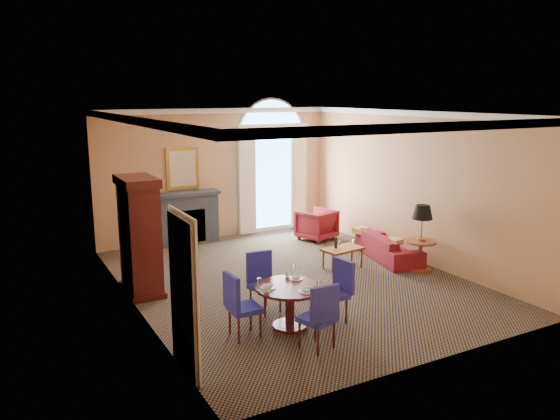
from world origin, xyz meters
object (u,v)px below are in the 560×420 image
dining_table (290,297)px  coffee_table (343,249)px  armoire (140,238)px  side_table (422,229)px  sofa (389,246)px  armchair (316,225)px

dining_table → coffee_table: bearing=40.4°
armoire → coffee_table: 4.10m
dining_table → side_table: bearing=17.6°
sofa → side_table: 1.10m
armchair → side_table: (0.57, -3.07, 0.49)m
armoire → sofa: armoire is taller
armoire → sofa: (5.27, -0.53, -0.74)m
dining_table → side_table: side_table is taller
dining_table → sofa: bearing=29.8°
dining_table → coffee_table: dining_table is taller
coffee_table → armchair: bearing=62.7°
dining_table → sofa: dining_table is taller
sofa → armoire: bearing=96.5°
armoire → armchair: size_ratio=2.56×
side_table → armoire: bearing=164.7°
dining_table → armchair: dining_table is taller
sofa → armchair: bearing=25.7°
coffee_table → armoire: bearing=163.1°
armoire → dining_table: armoire is taller
armoire → dining_table: size_ratio=1.98×
sofa → armchair: armchair is taller
armoire → side_table: size_ratio=1.59×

